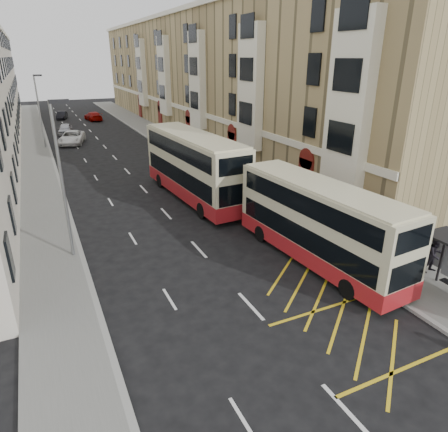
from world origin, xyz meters
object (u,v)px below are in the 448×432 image
street_lamp_far (39,108)px  car_dark (62,115)px  double_decker_rear (194,167)px  pedestrian_mid (435,255)px  car_red (93,116)px  double_decker_front (318,223)px  street_lamp_near (62,173)px  car_silver (65,129)px  white_van (72,138)px  pedestrian_far (328,232)px

street_lamp_far → car_dark: size_ratio=2.06×
double_decker_rear → pedestrian_mid: (6.43, -15.52, -1.40)m
car_red → car_dark: bearing=-48.3°
car_dark → car_red: car_red is taller
double_decker_front → car_dark: bearing=93.0°
street_lamp_near → double_decker_front: 13.01m
double_decker_rear → car_dark: (-5.57, 47.90, -1.83)m
street_lamp_near → car_red: bearing=80.6°
street_lamp_far → car_red: size_ratio=1.61×
street_lamp_near → car_dark: bearing=86.1°
double_decker_front → double_decker_rear: 12.14m
car_silver → car_red: 12.54m
car_silver → double_decker_rear: bearing=-68.9°
double_decker_rear → white_van: (-6.17, 25.30, -1.70)m
pedestrian_far → car_red: (-4.38, 55.18, -0.38)m
pedestrian_far → white_van: bearing=-56.4°
street_lamp_far → pedestrian_far: 37.51m
street_lamp_near → double_decker_front: bearing=-27.3°
double_decker_front → double_decker_rear: size_ratio=0.87×
car_red → street_lamp_far: bearing=59.7°
street_lamp_near → car_silver: (2.95, 38.73, -3.93)m
pedestrian_mid → car_silver: (-12.75, 48.13, -0.37)m
double_decker_front → pedestrian_mid: (4.35, -3.56, -1.08)m
white_van → car_red: white_van is taller
car_dark → pedestrian_mid: bearing=-65.6°
white_van → street_lamp_far: bearing=-140.7°
street_lamp_near → double_decker_front: street_lamp_near is taller
double_decker_rear → pedestrian_far: (3.43, -11.23, -1.38)m
street_lamp_near → car_silver: bearing=85.6°
street_lamp_near → car_dark: (3.71, 54.01, -4.00)m
street_lamp_near → white_van: 31.80m
street_lamp_far → car_red: bearing=67.5°
white_van → car_red: bearing=89.2°
street_lamp_far → double_decker_front: street_lamp_far is taller
double_decker_rear → pedestrian_mid: 16.86m
double_decker_front → white_van: bearing=98.2°
car_red → street_lamp_near: bearing=72.8°
pedestrian_mid → car_red: pedestrian_mid is taller
car_red → pedestrian_far: bearing=86.7°
car_dark → double_decker_front: bearing=-69.0°
white_van → car_silver: (-0.15, 7.32, -0.07)m
street_lamp_near → street_lamp_far: bearing=90.0°
double_decker_rear → white_van: size_ratio=2.22×
double_decker_rear → car_dark: double_decker_rear is taller
street_lamp_far → car_silver: (2.95, 8.73, -3.93)m
double_decker_front → car_red: size_ratio=2.17×
pedestrian_far → double_decker_rear: bearing=-54.2°
street_lamp_far → car_red: street_lamp_far is taller
street_lamp_far → pedestrian_mid: bearing=-68.3°
car_dark → street_lamp_near: bearing=-80.2°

